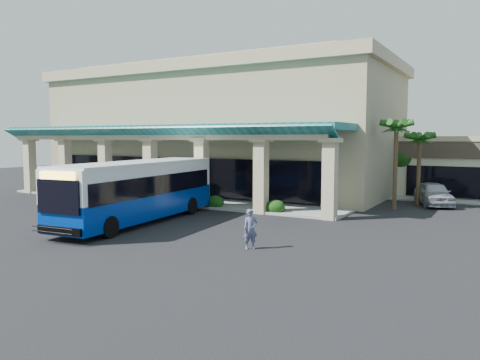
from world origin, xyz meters
The scene contains 10 objects.
ground centered at (0.00, 0.00, 0.00)m, with size 110.00×110.00×0.00m, color black.
main_building centered at (-8.00, 16.00, 5.67)m, with size 30.80×14.80×11.35m, color tan, non-canonical shape.
arcade centered at (-8.00, 6.80, 2.85)m, with size 30.00×6.20×5.70m, color #0F5C5C, non-canonical shape.
palm_0 centered at (8.50, 11.00, 3.30)m, with size 2.40×2.40×6.60m, color #194813, non-canonical shape.
palm_1 centered at (9.50, 14.00, 2.90)m, with size 2.40×2.40×5.80m, color #194813, non-canonical shape.
palm_2 centered at (-22.50, 6.50, 3.10)m, with size 2.40×2.40×6.20m, color #194813, non-canonical shape.
broadleaf_tree centered at (7.50, 19.00, 2.41)m, with size 2.60×2.60×4.81m, color #12340C, non-canonical shape.
transit_bus centered at (-3.06, -1.00, 1.72)m, with size 2.87×12.33×3.44m, color #002990, non-canonical shape.
pedestrian centered at (5.47, -3.50, 0.86)m, with size 0.63×0.41×1.72m, color #4E4F73.
car_silver centered at (10.49, 14.40, 0.84)m, with size 1.98×4.91×1.67m, color #ABADBA.
Camera 1 is at (14.88, -20.86, 4.76)m, focal length 35.00 mm.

